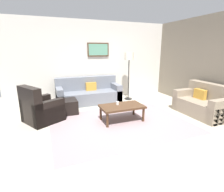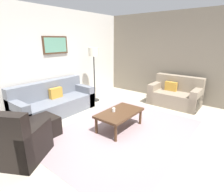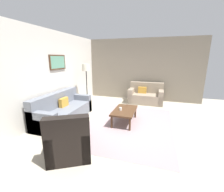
% 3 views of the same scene
% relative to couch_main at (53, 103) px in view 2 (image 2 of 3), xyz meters
% --- Properties ---
extents(ground_plane, '(8.00, 8.00, 0.00)m').
position_rel_couch_main_xyz_m(ground_plane, '(0.29, -2.12, -0.30)').
color(ground_plane, '#B2A893').
extents(rear_partition, '(6.00, 0.12, 2.80)m').
position_rel_couch_main_xyz_m(rear_partition, '(0.29, 0.48, 1.10)').
color(rear_partition, silver).
rests_on(rear_partition, ground_plane).
extents(stone_feature_panel, '(0.12, 5.20, 2.80)m').
position_rel_couch_main_xyz_m(stone_feature_panel, '(3.29, -2.12, 1.10)').
color(stone_feature_panel, slate).
rests_on(stone_feature_panel, ground_plane).
extents(area_rug, '(3.36, 2.47, 0.01)m').
position_rel_couch_main_xyz_m(area_rug, '(0.29, -2.12, -0.30)').
color(area_rug, gray).
rests_on(area_rug, ground_plane).
extents(couch_main, '(2.15, 0.86, 0.88)m').
position_rel_couch_main_xyz_m(couch_main, '(0.00, 0.00, 0.00)').
color(couch_main, slate).
rests_on(couch_main, ground_plane).
extents(couch_loveseat, '(0.84, 1.45, 0.88)m').
position_rel_couch_main_xyz_m(couch_loveseat, '(2.76, -2.37, 0.00)').
color(couch_loveseat, gray).
rests_on(couch_loveseat, ground_plane).
extents(armchair_leather, '(1.09, 1.09, 0.95)m').
position_rel_couch_main_xyz_m(armchair_leather, '(-1.56, -1.27, 0.01)').
color(armchair_leather, black).
rests_on(armchair_leather, ground_plane).
extents(ottoman, '(0.56, 0.56, 0.40)m').
position_rel_couch_main_xyz_m(ottoman, '(-0.84, -0.86, -0.10)').
color(ottoman, black).
rests_on(ottoman, ground_plane).
extents(coffee_table, '(1.10, 0.64, 0.41)m').
position_rel_couch_main_xyz_m(coffee_table, '(0.40, -1.94, 0.06)').
color(coffee_table, '#472D1C').
rests_on(coffee_table, ground_plane).
extents(cup, '(0.07, 0.07, 0.09)m').
position_rel_couch_main_xyz_m(cup, '(0.33, -1.83, 0.15)').
color(cup, white).
rests_on(cup, coffee_table).
extents(lamp_standing, '(0.32, 0.32, 1.71)m').
position_rel_couch_main_xyz_m(lamp_standing, '(1.48, -0.15, 1.11)').
color(lamp_standing, black).
rests_on(lamp_standing, ground_plane).
extents(framed_artwork, '(0.79, 0.04, 0.48)m').
position_rel_couch_main_xyz_m(framed_artwork, '(0.52, 0.40, 1.50)').
color(framed_artwork, '#472D1C').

